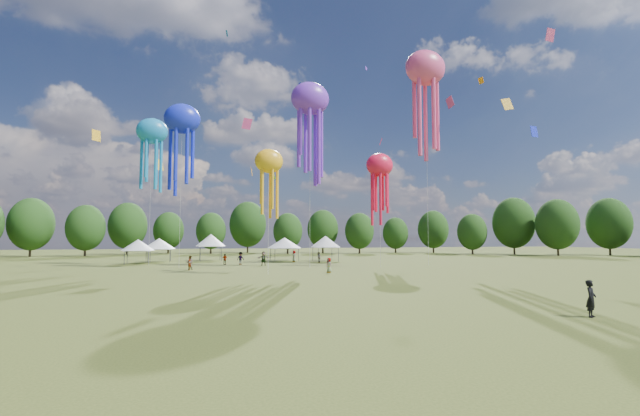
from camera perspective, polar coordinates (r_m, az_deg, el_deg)
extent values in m
plane|color=#384416|center=(20.42, 14.66, -14.19)|extent=(300.00, 300.00, 0.00)
imported|color=black|center=(24.66, 31.55, -9.92)|extent=(0.75, 0.67, 1.73)
imported|color=gray|center=(54.94, -16.43, -6.78)|extent=(0.91, 0.77, 1.64)
imported|color=gray|center=(70.54, -3.35, -6.22)|extent=(0.60, 0.89, 1.77)
imported|color=gray|center=(67.45, -0.19, -6.39)|extent=(0.62, 0.80, 1.62)
imported|color=gray|center=(63.71, -10.19, -6.41)|extent=(1.32, 1.07, 1.78)
imported|color=gray|center=(64.21, -12.18, -6.47)|extent=(0.96, 0.58, 1.53)
imported|color=gray|center=(61.48, -7.29, -6.46)|extent=(1.86, 0.93, 1.92)
imported|color=gray|center=(53.99, -16.49, -6.86)|extent=(0.52, 0.65, 1.57)
imported|color=gray|center=(48.38, 1.18, -7.38)|extent=(0.73, 0.90, 1.58)
cylinder|color=#47474C|center=(68.11, -23.91, -5.93)|extent=(0.08, 0.08, 1.87)
cylinder|color=#47474C|center=(71.24, -23.59, -5.84)|extent=(0.08, 0.08, 1.87)
cylinder|color=#47474C|center=(67.79, -21.24, -6.01)|extent=(0.08, 0.08, 1.87)
cylinder|color=#47474C|center=(70.94, -21.05, -5.91)|extent=(0.08, 0.08, 1.87)
cube|color=white|center=(69.47, -22.43, -5.11)|extent=(3.56, 3.56, 0.10)
cone|color=white|center=(69.45, -22.41, -4.41)|extent=(4.63, 4.63, 1.60)
cylinder|color=#47474C|center=(72.54, -21.50, -5.82)|extent=(0.08, 0.08, 1.95)
cylinder|color=#47474C|center=(75.95, -21.29, -5.73)|extent=(0.08, 0.08, 1.95)
cylinder|color=#47474C|center=(72.34, -18.78, -5.89)|extent=(0.08, 0.08, 1.95)
cylinder|color=#47474C|center=(75.76, -18.69, -5.79)|extent=(0.08, 0.08, 1.95)
cube|color=white|center=(74.10, -20.05, -5.01)|extent=(3.82, 3.82, 0.10)
cone|color=white|center=(74.08, -20.03, -4.33)|extent=(4.97, 4.97, 1.67)
cylinder|color=#47474C|center=(74.46, -15.17, -5.76)|extent=(0.08, 0.08, 2.32)
cylinder|color=#47474C|center=(77.83, -15.24, -5.67)|extent=(0.08, 0.08, 2.32)
cylinder|color=#47474C|center=(74.63, -12.56, -5.80)|extent=(0.08, 0.08, 2.32)
cylinder|color=#47474C|center=(78.00, -12.75, -5.71)|extent=(0.08, 0.08, 2.32)
cube|color=white|center=(76.18, -13.92, -4.83)|extent=(3.78, 3.78, 0.10)
cone|color=white|center=(76.17, -13.90, -4.04)|extent=(4.91, 4.91, 1.99)
cylinder|color=#47474C|center=(71.95, -5.82, -6.07)|extent=(0.08, 0.08, 2.01)
cylinder|color=#47474C|center=(75.81, -6.39, -5.95)|extent=(0.08, 0.08, 2.01)
cylinder|color=#47474C|center=(72.80, -2.77, -6.06)|extent=(0.08, 0.08, 2.01)
cylinder|color=#47474C|center=(76.61, -3.48, -5.95)|extent=(0.08, 0.08, 2.01)
cube|color=white|center=(74.24, -4.61, -5.19)|extent=(4.33, 4.33, 0.10)
cone|color=white|center=(74.22, -4.61, -4.49)|extent=(5.63, 5.63, 1.72)
cylinder|color=#47474C|center=(70.56, -0.20, -6.07)|extent=(0.08, 0.08, 2.17)
cylinder|color=#47474C|center=(73.79, -0.94, -5.97)|extent=(0.08, 0.08, 2.17)
cylinder|color=#47474C|center=(71.59, 2.39, -6.03)|extent=(0.08, 0.08, 2.17)
cylinder|color=#47474C|center=(74.77, 1.54, -5.95)|extent=(0.08, 0.08, 2.17)
cube|color=white|center=(72.63, 0.70, -5.11)|extent=(3.76, 3.76, 0.10)
cone|color=white|center=(72.61, 0.70, -4.34)|extent=(4.88, 4.88, 1.86)
ellipsoid|color=#1726D7|center=(60.27, -17.34, 10.92)|extent=(4.53, 3.17, 3.85)
cylinder|color=beige|center=(58.59, -17.53, 1.91)|extent=(0.03, 0.03, 18.96)
ellipsoid|color=purple|center=(59.81, -1.28, 13.92)|extent=(5.12, 3.59, 4.35)
cylinder|color=beige|center=(57.40, -1.30, 3.39)|extent=(0.03, 0.03, 22.03)
ellipsoid|color=red|center=(58.92, 7.69, 5.51)|extent=(3.66, 2.56, 3.11)
cylinder|color=beige|center=(58.20, 7.75, -0.98)|extent=(0.03, 0.03, 13.33)
ellipsoid|color=#1683C2|center=(67.98, -20.83, 9.25)|extent=(4.31, 3.02, 3.67)
cylinder|color=beige|center=(66.50, -21.03, 1.29)|extent=(0.03, 0.03, 18.90)
ellipsoid|color=#F9AE19|center=(46.80, -6.60, 6.03)|extent=(3.00, 2.10, 2.55)
cylinder|color=beige|center=(46.15, -6.66, -1.19)|extent=(0.03, 0.03, 11.77)
ellipsoid|color=#EB457E|center=(68.29, 13.42, 17.14)|extent=(6.00, 4.20, 5.10)
cylinder|color=beige|center=(64.60, 13.62, 5.41)|extent=(0.03, 0.03, 28.14)
cube|color=#EB457E|center=(76.83, -9.39, 10.66)|extent=(1.83, 0.65, 2.19)
cube|color=purple|center=(89.46, 5.97, 17.47)|extent=(0.51, 0.66, 0.89)
cube|color=orange|center=(70.34, -8.80, 4.65)|extent=(0.42, 1.26, 1.46)
cube|color=#F9AE19|center=(54.60, 22.98, 12.23)|extent=(1.26, 0.60, 1.54)
cube|color=#1683C2|center=(86.21, -11.91, 21.17)|extent=(0.44, 1.19, 1.28)
cube|color=#EB457E|center=(60.90, 27.55, 19.16)|extent=(1.19, 0.36, 1.48)
cube|color=#F9AE19|center=(85.70, -20.05, 5.28)|extent=(1.68, 1.41, 2.11)
cube|color=#1726D7|center=(74.58, -2.59, 15.20)|extent=(0.27, 1.58, 1.89)
cube|color=#EB457E|center=(79.63, 16.40, 12.94)|extent=(0.55, 1.85, 2.19)
cube|color=red|center=(91.74, 7.84, 8.47)|extent=(0.96, 1.37, 1.49)
cube|color=orange|center=(68.36, 20.04, 15.17)|extent=(0.56, 0.64, 0.97)
cube|color=#F9AE19|center=(81.18, -26.88, 8.34)|extent=(1.25, 1.22, 1.91)
cube|color=#81E125|center=(72.97, -6.08, 4.02)|extent=(0.71, 0.94, 1.27)
cube|color=#1726D7|center=(64.52, 25.88, 8.86)|extent=(1.20, 0.44, 1.51)
cylinder|color=#38281C|center=(107.06, -33.29, -4.37)|extent=(0.44, 0.44, 3.41)
ellipsoid|color=#1E3E14|center=(107.08, -33.19, -1.75)|extent=(8.53, 8.53, 10.66)
cylinder|color=#38281C|center=(104.20, -28.03, -4.68)|extent=(0.44, 0.44, 3.07)
ellipsoid|color=#1E3E14|center=(104.20, -27.95, -2.26)|extent=(7.66, 7.66, 9.58)
cylinder|color=#38281C|center=(111.31, -23.60, -4.64)|extent=(0.44, 0.44, 3.43)
ellipsoid|color=#1E3E14|center=(111.33, -23.53, -2.10)|extent=(8.58, 8.58, 10.73)
cylinder|color=#38281C|center=(116.24, -18.97, -4.83)|extent=(0.44, 0.44, 2.95)
ellipsoid|color=#1E3E14|center=(116.24, -18.93, -2.75)|extent=(7.37, 7.37, 9.21)
cylinder|color=#38281C|center=(112.41, -13.90, -4.98)|extent=(0.44, 0.44, 2.89)
ellipsoid|color=#1E3E14|center=(112.40, -13.86, -2.86)|extent=(7.23, 7.23, 9.04)
cylinder|color=#38281C|center=(117.68, -9.31, -4.77)|extent=(0.44, 0.44, 3.84)
ellipsoid|color=#1E3E14|center=(117.73, -9.28, -2.08)|extent=(9.60, 9.60, 11.99)
cylinder|color=#38281C|center=(108.25, -4.18, -5.14)|extent=(0.44, 0.44, 2.84)
ellipsoid|color=#1E3E14|center=(108.24, -4.17, -2.98)|extent=(7.11, 7.11, 8.89)
cylinder|color=#38281C|center=(113.25, 0.36, -5.02)|extent=(0.44, 0.44, 3.16)
ellipsoid|color=#1E3E14|center=(113.26, 0.36, -2.72)|extent=(7.91, 7.91, 9.88)
cylinder|color=#38281C|center=(110.43, 5.11, -5.11)|extent=(0.44, 0.44, 2.88)
ellipsoid|color=#1E3E14|center=(110.42, 5.10, -2.96)|extent=(7.21, 7.21, 9.01)
cylinder|color=#38281C|center=(116.64, 9.71, -5.07)|extent=(0.44, 0.44, 2.63)
ellipsoid|color=#1E3E14|center=(116.63, 9.69, -3.21)|extent=(6.57, 6.57, 8.22)
cylinder|color=#38281C|center=(117.89, 14.41, -4.86)|extent=(0.44, 0.44, 3.13)
ellipsoid|color=#1E3E14|center=(117.90, 14.37, -2.68)|extent=(7.81, 7.81, 9.77)
cylinder|color=#38281C|center=(109.67, 19.05, -4.96)|extent=(0.44, 0.44, 2.72)
ellipsoid|color=#1E3E14|center=(109.66, 19.01, -2.91)|extent=(6.80, 6.80, 8.50)
cylinder|color=#38281C|center=(113.14, 23.75, -4.52)|extent=(0.44, 0.44, 3.81)
ellipsoid|color=#1E3E14|center=(113.18, 23.67, -1.75)|extent=(9.52, 9.52, 11.90)
cylinder|color=#38281C|center=(108.88, 28.33, -4.50)|extent=(0.44, 0.44, 3.51)
ellipsoid|color=#1E3E14|center=(108.91, 28.24, -1.85)|extent=(8.78, 8.78, 10.97)
cylinder|color=#38281C|center=(117.30, 33.30, -4.22)|extent=(0.44, 0.44, 3.64)
ellipsoid|color=#1E3E14|center=(117.33, 33.20, -1.67)|extent=(9.10, 9.10, 11.37)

